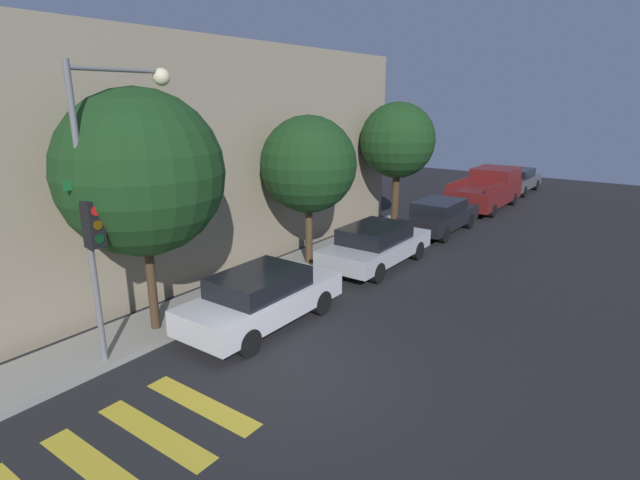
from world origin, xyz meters
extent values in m
plane|color=black|center=(0.00, 0.00, 0.00)|extent=(60.00, 60.00, 0.00)
cube|color=gray|center=(0.00, 4.07, 0.07)|extent=(26.00, 1.74, 0.14)
cube|color=gray|center=(0.00, 8.34, 3.49)|extent=(26.00, 6.00, 6.99)
cube|color=gold|center=(-3.77, 0.80, 0.00)|extent=(0.45, 2.60, 0.00)
cube|color=gold|center=(-2.77, 0.80, 0.00)|extent=(0.45, 2.60, 0.00)
cube|color=gold|center=(-1.76, 0.80, 0.00)|extent=(0.45, 2.60, 0.00)
cylinder|color=slate|center=(-2.00, 3.45, 3.00)|extent=(0.12, 0.12, 5.99)
cube|color=black|center=(-2.00, 3.24, 3.05)|extent=(0.30, 0.30, 0.90)
cylinder|color=red|center=(-2.00, 3.08, 3.32)|extent=(0.18, 0.02, 0.18)
cylinder|color=#593D0A|center=(-2.00, 3.08, 3.05)|extent=(0.18, 0.02, 0.18)
cylinder|color=#0C3819|center=(-2.00, 3.08, 2.78)|extent=(0.18, 0.02, 0.18)
cube|color=#19662D|center=(-2.00, 3.45, 3.79)|extent=(0.70, 0.02, 0.18)
cylinder|color=slate|center=(-1.01, 3.45, 5.84)|extent=(1.98, 0.08, 0.08)
sphere|color=#F9E5B2|center=(-0.02, 3.45, 5.74)|extent=(0.36, 0.36, 0.36)
cube|color=silver|center=(1.35, 2.10, 0.61)|extent=(4.30, 1.74, 0.59)
cube|color=black|center=(1.24, 2.10, 1.15)|extent=(2.23, 1.53, 0.47)
cylinder|color=black|center=(2.68, 2.88, 0.32)|extent=(0.63, 0.22, 0.63)
cylinder|color=black|center=(2.68, 1.32, 0.32)|extent=(0.63, 0.22, 0.63)
cylinder|color=black|center=(0.02, 2.88, 0.32)|extent=(0.63, 0.22, 0.63)
cylinder|color=black|center=(0.02, 1.32, 0.32)|extent=(0.63, 0.22, 0.63)
cube|color=#B7BABF|center=(6.85, 2.10, 0.59)|extent=(4.45, 1.84, 0.56)
cube|color=black|center=(6.74, 2.10, 1.12)|extent=(2.31, 1.62, 0.50)
cylinder|color=black|center=(8.23, 2.93, 0.32)|extent=(0.63, 0.22, 0.63)
cylinder|color=black|center=(8.23, 1.27, 0.32)|extent=(0.63, 0.22, 0.63)
cylinder|color=black|center=(5.47, 2.93, 0.32)|extent=(0.63, 0.22, 0.63)
cylinder|color=black|center=(5.47, 1.27, 0.32)|extent=(0.63, 0.22, 0.63)
cube|color=black|center=(12.05, 2.10, 0.61)|extent=(4.34, 1.74, 0.58)
cube|color=black|center=(11.94, 2.10, 1.12)|extent=(2.26, 1.53, 0.43)
cylinder|color=black|center=(13.39, 2.88, 0.32)|extent=(0.63, 0.22, 0.63)
cylinder|color=black|center=(13.39, 1.32, 0.32)|extent=(0.63, 0.22, 0.63)
cylinder|color=black|center=(10.70, 2.88, 0.32)|extent=(0.63, 0.22, 0.63)
cylinder|color=black|center=(10.70, 1.32, 0.32)|extent=(0.63, 0.22, 0.63)
cube|color=maroon|center=(17.63, 2.10, 0.77)|extent=(5.44, 2.10, 0.90)
cube|color=maroon|center=(19.13, 2.10, 1.54)|extent=(2.45, 1.93, 0.65)
cube|color=maroon|center=(16.27, 3.02, 1.36)|extent=(2.72, 0.08, 0.28)
cube|color=maroon|center=(16.27, 1.18, 1.36)|extent=(2.72, 0.08, 0.28)
cylinder|color=black|center=(19.32, 3.06, 0.32)|extent=(0.63, 0.22, 0.63)
cylinder|color=black|center=(19.32, 1.14, 0.32)|extent=(0.63, 0.22, 0.63)
cylinder|color=black|center=(15.95, 3.06, 0.32)|extent=(0.63, 0.22, 0.63)
cylinder|color=black|center=(15.95, 1.14, 0.32)|extent=(0.63, 0.22, 0.63)
cube|color=#4C5156|center=(23.19, 2.10, 0.61)|extent=(4.46, 1.85, 0.59)
cube|color=black|center=(23.08, 2.10, 1.13)|extent=(2.32, 1.62, 0.46)
cylinder|color=black|center=(24.57, 2.93, 0.32)|extent=(0.63, 0.22, 0.63)
cylinder|color=black|center=(24.57, 1.27, 0.32)|extent=(0.63, 0.22, 0.63)
cylinder|color=black|center=(21.80, 2.93, 0.32)|extent=(0.63, 0.22, 0.63)
cylinder|color=black|center=(21.80, 1.27, 0.32)|extent=(0.63, 0.22, 0.63)
cylinder|color=#42301E|center=(-0.46, 3.84, 1.21)|extent=(0.21, 0.21, 2.43)
sphere|color=#193D19|center=(-0.46, 3.84, 3.77)|extent=(3.60, 3.60, 3.60)
cylinder|color=#4C3823|center=(5.51, 3.84, 1.10)|extent=(0.24, 0.24, 2.21)
sphere|color=#193D19|center=(5.51, 3.84, 3.33)|extent=(3.01, 3.01, 3.01)
cylinder|color=#42301E|center=(11.46, 3.84, 1.27)|extent=(0.31, 0.31, 2.55)
sphere|color=#193D19|center=(11.46, 3.84, 3.68)|extent=(3.02, 3.02, 3.02)
camera|label=1|loc=(-6.87, -5.53, 5.34)|focal=28.00mm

